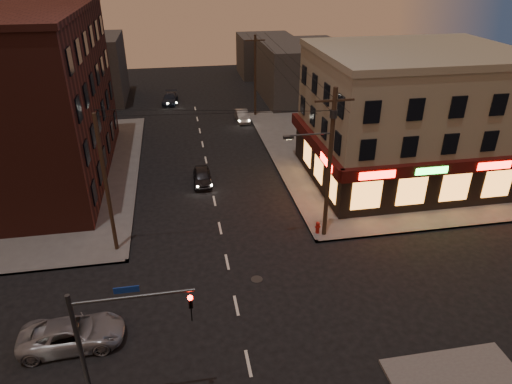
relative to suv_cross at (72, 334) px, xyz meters
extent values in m
plane|color=black|center=(8.15, 1.32, -0.68)|extent=(120.00, 120.00, 0.00)
cube|color=#514F4C|center=(26.15, 20.32, -0.60)|extent=(24.00, 28.00, 0.15)
cube|color=gray|center=(24.15, 14.82, 4.47)|extent=(15.00, 12.00, 10.00)
cube|color=gray|center=(24.15, 14.82, 9.72)|extent=(15.20, 12.20, 0.50)
cube|color=black|center=(24.15, 8.87, 1.17)|extent=(15.12, 0.25, 3.40)
cube|color=black|center=(16.70, 14.82, 1.17)|extent=(0.25, 12.12, 3.40)
cube|color=#3B0C09|center=(24.15, 8.57, 2.97)|extent=(15.60, 0.50, 0.90)
cube|color=#3B0C09|center=(16.40, 14.82, 2.97)|extent=(0.50, 12.60, 0.90)
cube|color=#FF140C|center=(18.85, 8.30, 2.97)|extent=(2.60, 0.06, 0.55)
cube|color=#FF140C|center=(27.65, 8.30, 2.97)|extent=(2.60, 0.06, 0.55)
cube|color=#26FF3F|center=(22.85, 8.30, 2.97)|extent=(2.40, 0.06, 0.50)
cube|color=#FF140C|center=(16.13, 11.02, 2.97)|extent=(0.06, 2.60, 0.55)
cube|color=orange|center=(23.55, 8.72, 1.27)|extent=(12.40, 0.08, 2.20)
cube|color=orange|center=(16.55, 13.82, 1.27)|extent=(0.08, 8.40, 2.20)
cube|color=#421B15|center=(-6.35, 20.32, 5.97)|extent=(12.00, 20.00, 13.00)
cube|color=#3F3D3A|center=(22.15, 39.32, 2.82)|extent=(10.00, 12.00, 7.00)
cube|color=#3F3D3A|center=(-4.85, 43.32, 3.32)|extent=(9.00, 10.00, 8.00)
cube|color=#3F3D3A|center=(20.15, 53.32, 2.32)|extent=(8.00, 8.00, 6.00)
cylinder|color=#382619|center=(14.95, 7.12, 4.47)|extent=(0.28, 0.28, 10.00)
cube|color=#382619|center=(14.95, 7.12, 8.67)|extent=(2.40, 0.12, 0.12)
cylinder|color=#333538|center=(14.95, 7.12, 7.87)|extent=(0.44, 0.44, 0.50)
cylinder|color=#333538|center=(13.65, 7.12, 6.67)|extent=(2.60, 0.10, 0.10)
cube|color=#333538|center=(12.25, 7.12, 6.57)|extent=(0.60, 0.25, 0.18)
cube|color=#FFD88C|center=(12.25, 7.12, 6.47)|extent=(0.35, 0.15, 0.04)
cylinder|color=#382619|center=(14.95, 33.32, 3.97)|extent=(0.26, 0.26, 9.00)
cylinder|color=#382619|center=(1.35, 7.82, 3.97)|extent=(0.24, 0.24, 9.00)
cylinder|color=#333538|center=(1.55, -4.28, 2.52)|extent=(0.18, 0.18, 6.40)
cylinder|color=#333538|center=(3.75, -4.28, 5.32)|extent=(4.40, 0.12, 0.12)
imported|color=black|center=(5.75, -4.28, 4.82)|extent=(0.16, 0.20, 1.00)
sphere|color=#FF0C05|center=(5.75, -4.40, 5.07)|extent=(0.20, 0.20, 0.20)
cube|color=navy|center=(3.55, -4.28, 5.67)|extent=(0.90, 0.05, 0.25)
imported|color=gray|center=(0.00, 0.00, 0.00)|extent=(4.94, 2.38, 1.36)
imported|color=black|center=(7.47, 16.49, -0.06)|extent=(1.59, 3.68, 1.24)
imported|color=gray|center=(13.15, 31.71, -0.06)|extent=(1.44, 3.82, 1.25)
imported|color=black|center=(5.17, 40.18, -0.06)|extent=(2.23, 4.46, 1.25)
cylinder|color=maroon|center=(14.55, 7.32, -0.19)|extent=(0.28, 0.28, 0.68)
sphere|color=maroon|center=(14.55, 7.32, 0.19)|extent=(0.27, 0.27, 0.27)
cylinder|color=maroon|center=(14.55, 7.32, -0.05)|extent=(0.38, 0.18, 0.14)
cylinder|color=maroon|center=(14.55, 7.32, -0.05)|extent=(0.18, 0.38, 0.14)
camera|label=1|loc=(5.81, -17.61, 16.23)|focal=32.00mm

